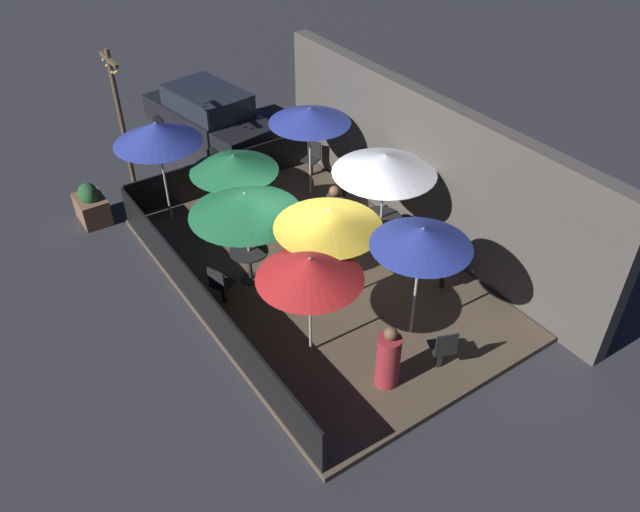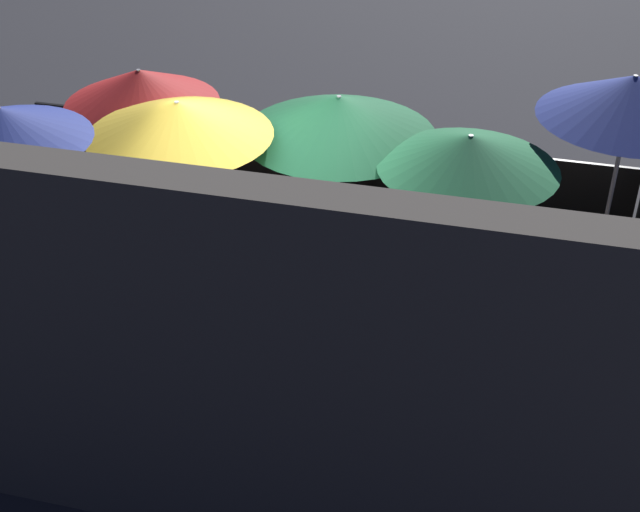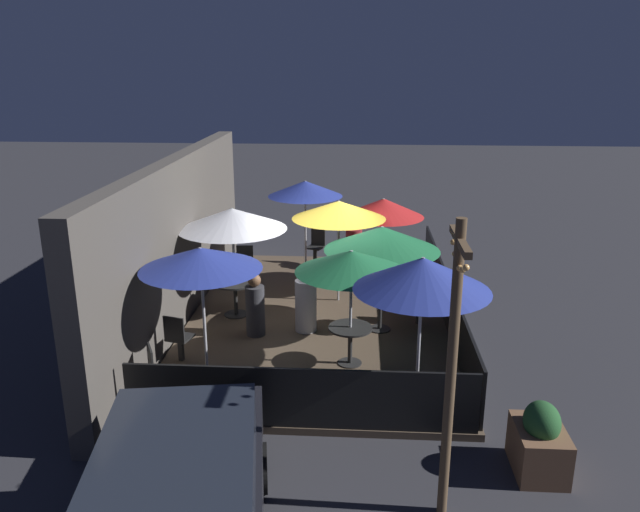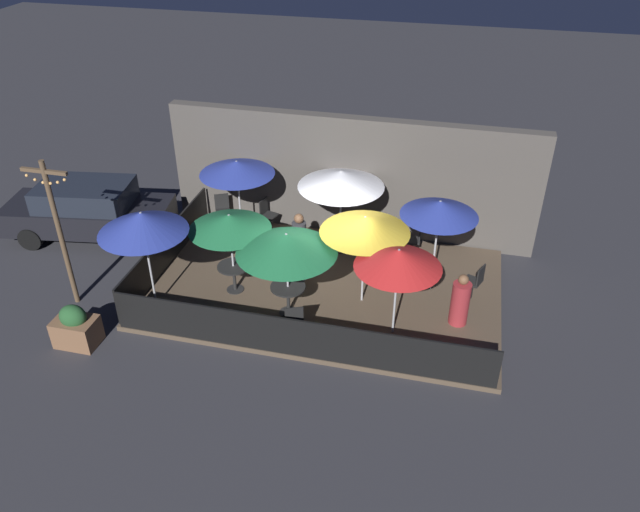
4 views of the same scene
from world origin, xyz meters
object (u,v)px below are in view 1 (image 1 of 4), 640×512
(patron_2, at_px, (305,232))
(planter_box, at_px, (91,205))
(patio_umbrella_5, at_px, (157,133))
(dining_table_1, at_px, (381,223))
(patio_umbrella_0, at_px, (245,203))
(patio_umbrella_6, at_px, (422,237))
(patio_chair_1, at_px, (221,284))
(parked_car_0, at_px, (209,115))
(patron_1, at_px, (334,212))
(dining_table_2, at_px, (239,216))
(patio_chair_2, at_px, (447,269))
(patio_umbrella_1, at_px, (385,163))
(dining_table_0, at_px, (249,257))
(patio_umbrella_3, at_px, (310,268))
(patio_umbrella_4, at_px, (328,218))
(patio_chair_0, at_px, (344,178))
(patio_chair_4, at_px, (443,348))
(light_post, at_px, (120,115))
(patio_umbrella_2, at_px, (234,163))
(patio_chair_3, at_px, (312,157))
(patio_umbrella_7, at_px, (310,115))
(patron_0, at_px, (388,359))

(patron_2, bearing_deg, planter_box, -140.28)
(patio_umbrella_5, bearing_deg, dining_table_1, 43.29)
(patio_umbrella_0, distance_m, patron_2, 1.99)
(patio_umbrella_6, height_order, patio_chair_1, patio_umbrella_6)
(patio_umbrella_0, bearing_deg, parked_car_0, 160.79)
(patron_1, bearing_deg, planter_box, 157.48)
(dining_table_2, relative_size, patio_chair_2, 0.84)
(patio_umbrella_1, distance_m, dining_table_0, 3.42)
(patio_umbrella_3, relative_size, patio_chair_1, 2.32)
(patio_umbrella_6, bearing_deg, dining_table_1, 153.65)
(patio_umbrella_4, relative_size, patio_umbrella_6, 0.94)
(patio_umbrella_0, relative_size, patio_chair_0, 2.49)
(patio_umbrella_1, relative_size, patio_chair_4, 2.45)
(patio_umbrella_5, xyz_separation_m, patio_chair_2, (5.66, 3.64, -1.75))
(light_post, height_order, parked_car_0, light_post)
(dining_table_2, bearing_deg, patio_umbrella_0, -20.35)
(light_post, bearing_deg, parked_car_0, 113.63)
(light_post, bearing_deg, dining_table_2, 18.15)
(patio_umbrella_4, height_order, patio_chair_1, patio_umbrella_4)
(patio_umbrella_3, relative_size, patio_umbrella_5, 0.86)
(patio_chair_4, bearing_deg, patio_umbrella_2, 32.15)
(patio_umbrella_2, distance_m, dining_table_1, 3.48)
(patio_chair_2, bearing_deg, planter_box, 32.66)
(patio_umbrella_1, bearing_deg, patio_chair_0, 165.07)
(patio_umbrella_6, distance_m, parked_car_0, 9.64)
(patio_umbrella_1, xyz_separation_m, patio_chair_3, (-3.53, 0.51, -1.59))
(patio_umbrella_1, height_order, parked_car_0, patio_umbrella_1)
(patio_umbrella_6, xyz_separation_m, dining_table_1, (-2.55, 1.26, -1.63))
(patio_umbrella_3, height_order, patio_chair_3, patio_umbrella_3)
(patio_umbrella_1, height_order, patio_chair_2, patio_umbrella_1)
(patio_chair_4, bearing_deg, light_post, 35.41)
(patio_umbrella_3, height_order, patron_2, patio_umbrella_3)
(patio_umbrella_4, relative_size, light_post, 0.62)
(patio_umbrella_6, bearing_deg, light_post, -163.99)
(patio_umbrella_5, distance_m, dining_table_2, 2.55)
(patio_umbrella_6, xyz_separation_m, patio_umbrella_7, (-5.33, 1.22, -0.11))
(dining_table_1, xyz_separation_m, dining_table_2, (-2.09, -2.45, -0.04))
(patio_umbrella_2, relative_size, patron_1, 1.67)
(patio_umbrella_5, bearing_deg, patio_chair_2, 32.71)
(patio_umbrella_1, distance_m, patio_umbrella_7, 2.77)
(parked_car_0, bearing_deg, patio_umbrella_5, -48.32)
(patio_chair_2, distance_m, patron_1, 3.03)
(patio_umbrella_5, bearing_deg, patron_1, 46.76)
(patio_umbrella_0, distance_m, patio_chair_4, 4.63)
(patio_umbrella_2, bearing_deg, dining_table_0, -20.35)
(patio_umbrella_2, height_order, patio_umbrella_3, patio_umbrella_3)
(patio_umbrella_5, bearing_deg, light_post, -175.52)
(patio_umbrella_5, xyz_separation_m, patio_chair_1, (3.49, -0.39, -1.74))
(patio_umbrella_3, xyz_separation_m, patron_0, (1.39, 0.68, -1.37))
(patio_umbrella_0, relative_size, patio_umbrella_5, 0.90)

